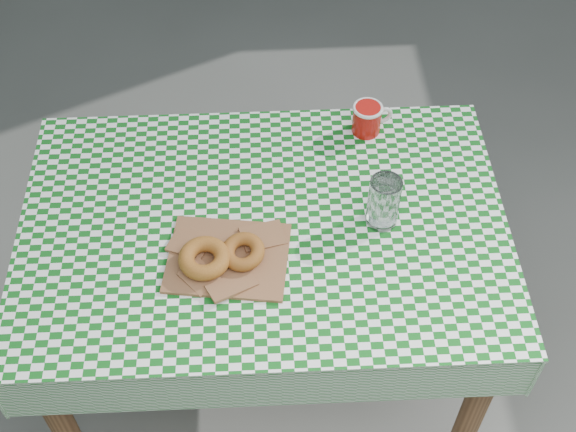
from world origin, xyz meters
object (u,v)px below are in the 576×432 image
object	(u,v)px
table	(267,313)
coffee_mug	(367,119)
paper_bag	(228,257)
drinking_glass	(384,202)

from	to	relation	value
table	coffee_mug	xyz separation A→B (m)	(0.27, 0.29, 0.42)
paper_bag	drinking_glass	xyz separation A→B (m)	(0.35, 0.09, 0.06)
table	drinking_glass	world-z (taller)	drinking_glass
coffee_mug	table	bearing A→B (deg)	-147.49
coffee_mug	drinking_glass	world-z (taller)	drinking_glass
table	paper_bag	size ratio (longest dim) A/B	4.20
coffee_mug	drinking_glass	size ratio (longest dim) A/B	1.10
table	coffee_mug	distance (m)	0.58
paper_bag	drinking_glass	size ratio (longest dim) A/B	2.02
coffee_mug	drinking_glass	xyz separation A→B (m)	(-0.00, -0.30, 0.03)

